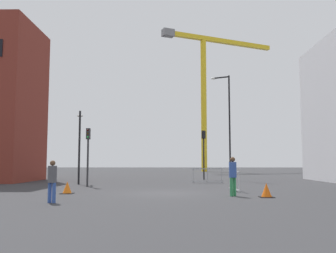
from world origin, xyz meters
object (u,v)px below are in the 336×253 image
Objects in this scene: pedestrian_walking at (233,173)px; traffic_light_island at (204,147)px; streetlamp_short at (80,138)px; traffic_cone_on_verge at (67,188)px; construction_crane at (207,78)px; traffic_light_corner at (88,147)px; streetlamp_tall at (228,120)px; pedestrian_waiting at (52,178)px; traffic_cone_striped at (266,191)px.

traffic_light_island is at bearing 90.53° from pedestrian_walking.
streetlamp_short is 8.50× the size of traffic_cone_on_verge.
traffic_light_corner is (-10.59, -35.26, -12.47)m from construction_crane.
streetlamp_tall is 12.38m from streetlamp_short.
traffic_light_corner is at bearing 92.25° from traffic_cone_on_verge.
traffic_light_corner is at bearing -142.36° from streetlamp_tall.
traffic_cone_on_verge is at bearing -127.53° from streetlamp_tall.
streetlamp_tall is 5.44× the size of pedestrian_waiting.
pedestrian_waiting is at bearing -158.69° from pedestrian_walking.
traffic_light_island is (-2.57, -25.97, -12.10)m from construction_crane.
streetlamp_short is 8.14× the size of traffic_cone_striped.
pedestrian_waiting is (-7.39, -2.88, -0.11)m from pedestrian_walking.
construction_crane is 38.87m from traffic_light_corner.
traffic_cone_striped is at bearing -91.40° from construction_crane.
pedestrian_walking reaches higher than pedestrian_waiting.
streetlamp_short is at bearing -109.99° from construction_crane.
traffic_cone_striped is (-0.37, -14.39, -4.77)m from streetlamp_tall.
traffic_cone_striped is (9.37, -1.71, 0.01)m from traffic_cone_on_verge.
traffic_cone_striped is (8.78, 2.36, -0.65)m from pedestrian_waiting.
pedestrian_waiting is (2.04, -11.78, -2.27)m from streetlamp_short.
construction_crane is 2.48× the size of streetlamp_tall.
traffic_cone_on_verge is at bearing 169.64° from traffic_cone_striped.
streetlamp_tall is 19.52m from pedestrian_waiting.
pedestrian_waiting is (-9.15, -16.75, -4.12)m from streetlamp_tall.
streetlamp_tall is 14.66× the size of traffic_cone_on_verge.
pedestrian_walking is (9.42, -8.90, -2.16)m from streetlamp_short.
pedestrian_waiting is at bearing -118.65° from streetlamp_tall.
traffic_light_island is at bearing 68.49° from pedestrian_waiting.
traffic_cone_on_verge is 0.96× the size of traffic_cone_striped.
construction_crane is 36.39× the size of traffic_cone_on_verge.
construction_crane is 43.81m from pedestrian_walking.
traffic_light_corner is 2.27× the size of pedestrian_waiting.
traffic_light_island is 7.12× the size of traffic_cone_on_verge.
pedestrian_walking is at bearing -89.47° from traffic_light_island.
construction_crane reaches higher than streetlamp_short.
traffic_light_island is (9.28, 6.60, -0.35)m from streetlamp_short.
traffic_cone_on_verge is (1.45, -7.71, -2.93)m from streetlamp_short.
traffic_light_island is at bearing 35.41° from streetlamp_short.
traffic_cone_on_verge is (-0.59, 4.07, -0.66)m from pedestrian_waiting.
construction_crane is at bearing 86.66° from pedestrian_walking.
pedestrian_waiting reaches higher than traffic_cone_on_verge.
streetlamp_tall reaches higher than traffic_light_corner.
streetlamp_short is 11.39m from traffic_light_island.
pedestrian_waiting is 2.70× the size of traffic_cone_on_verge.
pedestrian_waiting is at bearing -111.51° from traffic_light_island.
traffic_cone_striped is at bearing -41.06° from streetlamp_short.
streetlamp_short is 3.06m from traffic_light_corner.
streetlamp_tall is (-0.66, -27.60, -9.90)m from construction_crane.
traffic_light_island is at bearing 95.48° from traffic_cone_striped.
streetlamp_short is 1.39× the size of traffic_light_corner.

